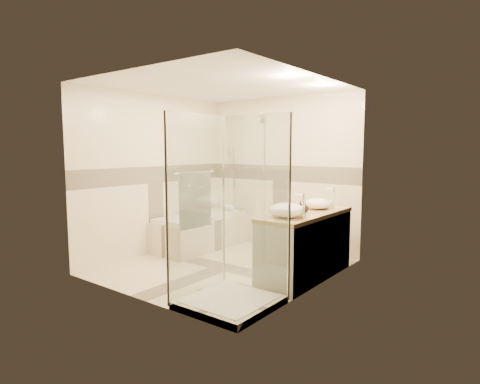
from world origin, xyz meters
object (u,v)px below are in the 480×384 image
Objects in this scene: bathtub at (201,229)px; vessel_sink_far at (287,210)px; vanity at (306,245)px; shower_enclosure at (226,256)px; vessel_sink_near at (318,203)px; amenity_bottle_b at (304,207)px; amenity_bottle_a at (300,207)px.

bathtub is 3.91× the size of vessel_sink_far.
vanity reaches higher than bathtub.
bathtub is at bearing 159.29° from vessel_sink_far.
shower_enclosure is 0.96m from vessel_sink_far.
shower_enclosure reaches higher than vessel_sink_near.
vanity is 0.68m from vessel_sink_far.
amenity_bottle_b is (0.00, 0.44, -0.01)m from vessel_sink_far.
shower_enclosure is (1.86, -1.62, 0.20)m from bathtub.
amenity_bottle_a reaches higher than amenity_bottle_b.
amenity_bottle_a is (2.13, -0.47, 0.62)m from bathtub.
vessel_sink_far is at bearing -92.51° from vanity.
vessel_sink_far is (-0.02, -0.46, 0.51)m from vanity.
amenity_bottle_a is at bearing -90.00° from amenity_bottle_b.
vessel_sink_far is at bearing -90.00° from amenity_bottle_a.
amenity_bottle_b is at bearing 77.75° from shower_enclosure.
vessel_sink_near is 0.82m from vessel_sink_far.
vessel_sink_far is at bearing -20.71° from bathtub.
vessel_sink_near is at bearing 90.00° from amenity_bottle_a.
amenity_bottle_b is (-0.02, -0.01, 0.50)m from vanity.
bathtub is 2.36m from vessel_sink_far.
vessel_sink_far reaches higher than vanity.
bathtub is 4.55× the size of vessel_sink_near.
shower_enclosure is 1.71m from vessel_sink_near.
bathtub is at bearing 170.29° from amenity_bottle_b.
vanity is 10.91× the size of amenity_bottle_b.
amenity_bottle_a reaches higher than vessel_sink_near.
vessel_sink_far reaches higher than amenity_bottle_a.
amenity_bottle_a is at bearing -90.00° from vessel_sink_near.
vessel_sink_far is 0.34m from amenity_bottle_a.
vessel_sink_near is 2.52× the size of amenity_bottle_b.
vessel_sink_far is 2.67× the size of amenity_bottle_a.
vessel_sink_far is at bearing -90.00° from amenity_bottle_b.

